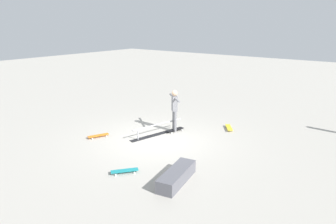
# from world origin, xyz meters

# --- Properties ---
(ground_plane) EXTENTS (60.00, 60.00, 0.00)m
(ground_plane) POSITION_xyz_m (0.00, 0.00, 0.00)
(ground_plane) COLOR #ADA89E
(grind_rail) EXTENTS (2.50, 0.82, 0.43)m
(grind_rail) POSITION_xyz_m (-0.46, -0.33, 0.19)
(grind_rail) COLOR black
(grind_rail) RESTS_ON ground_plane
(skate_ledge) EXTENTS (1.69, 0.80, 0.37)m
(skate_ledge) POSITION_xyz_m (2.19, 2.49, 0.18)
(skate_ledge) COLOR #595960
(skate_ledge) RESTS_ON ground_plane
(skater_main) EXTENTS (0.91, 1.11, 1.69)m
(skater_main) POSITION_xyz_m (-1.15, -0.03, 0.98)
(skater_main) COLOR slate
(skater_main) RESTS_ON ground_plane
(skateboard_main) EXTENTS (0.82, 0.39, 0.09)m
(skateboard_main) POSITION_xyz_m (-1.15, 0.00, 0.07)
(skateboard_main) COLOR black
(skateboard_main) RESTS_ON ground_plane
(loose_skateboard_orange) EXTENTS (0.82, 0.49, 0.09)m
(loose_skateboard_orange) POSITION_xyz_m (1.18, -1.93, 0.07)
(loose_skateboard_orange) COLOR orange
(loose_skateboard_orange) RESTS_ON ground_plane
(loose_skateboard_yellow) EXTENTS (0.77, 0.63, 0.09)m
(loose_skateboard_yellow) POSITION_xyz_m (-2.71, 1.61, 0.07)
(loose_skateboard_yellow) COLOR yellow
(loose_skateboard_yellow) RESTS_ON ground_plane
(loose_skateboard_teal) EXTENTS (0.75, 0.65, 0.09)m
(loose_skateboard_teal) POSITION_xyz_m (2.68, 0.96, 0.07)
(loose_skateboard_teal) COLOR teal
(loose_skateboard_teal) RESTS_ON ground_plane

